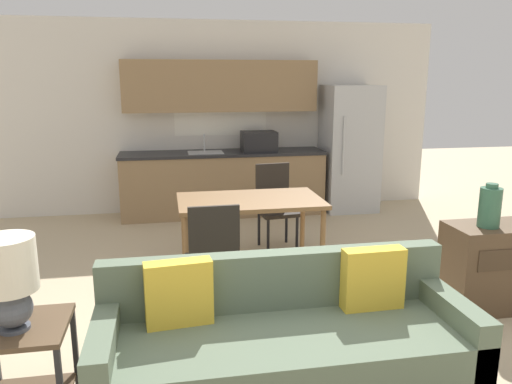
# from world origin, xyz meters

# --- Properties ---
(wall_back) EXTENTS (6.40, 0.07, 2.70)m
(wall_back) POSITION_xyz_m (0.00, 4.63, 1.35)
(wall_back) COLOR silver
(wall_back) RESTS_ON ground_plane
(kitchen_counter) EXTENTS (2.86, 0.65, 2.15)m
(kitchen_counter) POSITION_xyz_m (0.01, 4.33, 0.84)
(kitchen_counter) COLOR #8E704C
(kitchen_counter) RESTS_ON ground_plane
(refrigerator) EXTENTS (0.75, 0.71, 1.81)m
(refrigerator) POSITION_xyz_m (1.85, 4.24, 0.91)
(refrigerator) COLOR #B7BABC
(refrigerator) RESTS_ON ground_plane
(dining_table) EXTENTS (1.38, 0.81, 0.77)m
(dining_table) POSITION_xyz_m (-0.01, 1.97, 0.70)
(dining_table) COLOR brown
(dining_table) RESTS_ON ground_plane
(couch) EXTENTS (2.23, 0.80, 0.86)m
(couch) POSITION_xyz_m (-0.13, 0.07, 0.34)
(couch) COLOR #3D2D1E
(couch) RESTS_ON ground_plane
(side_table) EXTENTS (0.49, 0.49, 0.59)m
(side_table) POSITION_xyz_m (-1.61, 0.06, 0.40)
(side_table) COLOR brown
(side_table) RESTS_ON ground_plane
(table_lamp) EXTENTS (0.30, 0.30, 0.52)m
(table_lamp) POSITION_xyz_m (-1.63, 0.02, 0.89)
(table_lamp) COLOR #4C515B
(table_lamp) RESTS_ON side_table
(credenza) EXTENTS (0.93, 0.45, 0.73)m
(credenza) POSITION_xyz_m (1.95, 0.90, 0.36)
(credenza) COLOR brown
(credenza) RESTS_ON ground_plane
(vase) EXTENTS (0.17, 0.17, 0.36)m
(vase) POSITION_xyz_m (1.77, 0.87, 0.89)
(vase) COLOR #336047
(vase) RESTS_ON credenza
(dining_chair_near_left) EXTENTS (0.43, 0.43, 0.96)m
(dining_chair_near_left) POSITION_xyz_m (-0.45, 1.18, 0.52)
(dining_chair_near_left) COLOR black
(dining_chair_near_left) RESTS_ON ground_plane
(dining_chair_far_right) EXTENTS (0.47, 0.47, 0.96)m
(dining_chair_far_right) POSITION_xyz_m (0.42, 2.77, 0.52)
(dining_chair_far_right) COLOR black
(dining_chair_far_right) RESTS_ON ground_plane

